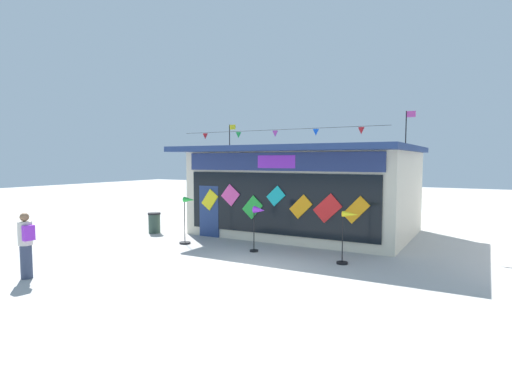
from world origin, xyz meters
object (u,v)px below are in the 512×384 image
at_px(kite_shop_building, 307,190).
at_px(person_near_camera, 26,244).
at_px(wind_spinner_left, 258,217).
at_px(wind_spinner_center_left, 347,231).
at_px(wind_spinner_far_left, 188,215).
at_px(trash_bin, 154,223).

distance_m(kite_shop_building, person_near_camera, 10.42).
relative_size(wind_spinner_left, wind_spinner_center_left, 0.98).
relative_size(wind_spinner_far_left, wind_spinner_left, 1.13).
relative_size(wind_spinner_left, person_near_camera, 0.90).
height_order(kite_shop_building, wind_spinner_far_left, kite_shop_building).
bearing_deg(trash_bin, wind_spinner_left, -10.21).
bearing_deg(trash_bin, kite_shop_building, 31.24).
bearing_deg(wind_spinner_center_left, kite_shop_building, 124.97).
distance_m(wind_spinner_left, wind_spinner_center_left, 3.00).
bearing_deg(wind_spinner_left, kite_shop_building, 91.02).
bearing_deg(wind_spinner_far_left, wind_spinner_center_left, -0.25).
relative_size(wind_spinner_left, trash_bin, 1.78).
height_order(wind_spinner_far_left, wind_spinner_center_left, wind_spinner_far_left).
xyz_separation_m(wind_spinner_center_left, person_near_camera, (-6.64, -5.37, -0.09)).
bearing_deg(person_near_camera, wind_spinner_far_left, -179.79).
xyz_separation_m(wind_spinner_far_left, person_near_camera, (-0.81, -5.40, -0.16)).
distance_m(wind_spinner_far_left, wind_spinner_center_left, 5.82).
relative_size(kite_shop_building, wind_spinner_left, 5.69).
distance_m(wind_spinner_far_left, trash_bin, 2.91).
xyz_separation_m(wind_spinner_far_left, trash_bin, (-2.63, 1.09, -0.62)).
relative_size(wind_spinner_far_left, person_near_camera, 1.01).
height_order(wind_spinner_left, wind_spinner_center_left, wind_spinner_center_left).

